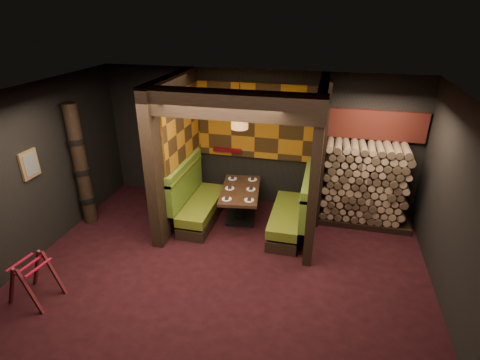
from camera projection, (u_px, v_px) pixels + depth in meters
name	position (u px, v px, depth m)	size (l,w,h in m)	color
floor	(221.00, 279.00, 5.96)	(6.50, 5.50, 0.02)	black
ceiling	(216.00, 100.00, 4.75)	(6.50, 5.50, 0.02)	black
wall_back	(256.00, 139.00, 7.79)	(6.50, 0.02, 2.85)	black
wall_front	(118.00, 360.00, 2.92)	(6.50, 0.02, 2.85)	black
wall_left	(26.00, 178.00, 6.05)	(0.02, 5.50, 2.85)	black
wall_right	(469.00, 229.00, 4.66)	(0.02, 5.50, 2.85)	black
partition_left	(175.00, 152.00, 7.10)	(0.20, 2.20, 2.85)	black
partition_right	(317.00, 164.00, 6.58)	(0.15, 2.10, 2.85)	black
header_beam	(229.00, 105.00, 5.47)	(2.85, 0.18, 0.44)	black
tapa_back_panel	(255.00, 122.00, 7.58)	(2.40, 0.06, 1.55)	#A66111
tapa_side_panel	(183.00, 129.00, 7.05)	(0.04, 1.85, 1.45)	#A66111
lacquer_shelf	(227.00, 150.00, 7.92)	(0.60, 0.12, 0.07)	#5B0410
booth_bench_left	(197.00, 202.00, 7.45)	(0.68, 1.60, 1.14)	black
booth_bench_right	(292.00, 213.00, 7.04)	(0.68, 1.60, 1.14)	black
dining_table	(240.00, 200.00, 7.40)	(0.90, 1.41, 0.70)	black
place_settings	(240.00, 188.00, 7.30)	(0.72, 1.14, 0.03)	white
pendant_lamp	(240.00, 116.00, 6.64)	(0.31, 0.31, 0.91)	#A86A33
framed_picture	(30.00, 164.00, 6.05)	(0.05, 0.36, 0.46)	brown
luggage_rack	(33.00, 278.00, 5.41)	(0.73, 0.55, 0.74)	#4C1418
totem_column	(81.00, 167.00, 7.08)	(0.31, 0.31, 2.40)	black
firewood_stack	(368.00, 185.00, 7.20)	(1.73, 0.70, 1.64)	black
mosaic_header	(375.00, 125.00, 7.02)	(1.83, 0.10, 0.56)	maroon
bay_front_post	(323.00, 159.00, 6.79)	(0.08, 0.08, 2.85)	black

